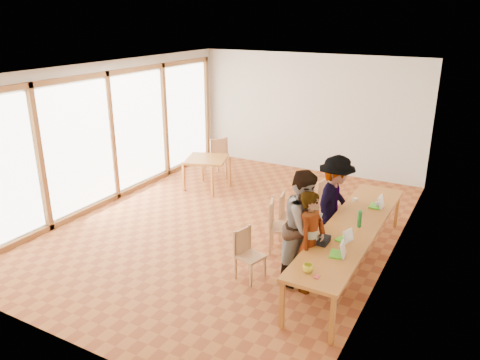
{
  "coord_description": "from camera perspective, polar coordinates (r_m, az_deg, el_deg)",
  "views": [
    {
      "loc": [
        4.18,
        -7.22,
        3.93
      ],
      "look_at": [
        0.37,
        -0.31,
        1.1
      ],
      "focal_mm": 35.0,
      "sensor_mm": 36.0,
      "label": 1
    }
  ],
  "objects": [
    {
      "name": "wall_right",
      "position": [
        7.71,
        18.56,
        0.3
      ],
      "size": [
        0.1,
        8.0,
        3.0
      ],
      "primitive_type": "cube",
      "color": "beige",
      "rests_on": "ground"
    },
    {
      "name": "ground",
      "position": [
        9.22,
        -1.08,
        -5.5
      ],
      "size": [
        8.0,
        8.0,
        0.0
      ],
      "primitive_type": "plane",
      "color": "#A05626",
      "rests_on": "ground"
    },
    {
      "name": "person_mid",
      "position": [
        7.13,
        7.9,
        -5.67
      ],
      "size": [
        0.82,
        0.97,
        1.78
      ],
      "primitive_type": "imported",
      "rotation": [
        0.0,
        0.0,
        1.4
      ],
      "color": "gray",
      "rests_on": "ground"
    },
    {
      "name": "condiment_cup",
      "position": [
        8.61,
        13.86,
        -2.34
      ],
      "size": [
        0.08,
        0.08,
        0.06
      ],
      "primitive_type": "cylinder",
      "color": "white",
      "rests_on": "communal_table"
    },
    {
      "name": "window_wall",
      "position": [
        10.44,
        -15.42,
        5.56
      ],
      "size": [
        0.1,
        8.0,
        3.0
      ],
      "primitive_type": "cube",
      "color": "white",
      "rests_on": "ground"
    },
    {
      "name": "chair_empty",
      "position": [
        9.36,
        10.37,
        -1.99
      ],
      "size": [
        0.44,
        0.44,
        0.45
      ],
      "rotation": [
        0.0,
        0.0,
        -0.11
      ],
      "color": "tan",
      "rests_on": "ground"
    },
    {
      "name": "chair_spare",
      "position": [
        11.71,
        -2.82,
        3.33
      ],
      "size": [
        0.65,
        0.65,
        0.55
      ],
      "rotation": [
        0.0,
        0.0,
        2.62
      ],
      "color": "tan",
      "rests_on": "ground"
    },
    {
      "name": "person_near",
      "position": [
        6.96,
        8.65,
        -7.42
      ],
      "size": [
        0.44,
        0.61,
        1.56
      ],
      "primitive_type": "imported",
      "rotation": [
        0.0,
        0.0,
        1.45
      ],
      "color": "gray",
      "rests_on": "ground"
    },
    {
      "name": "laptop_mid",
      "position": [
        7.12,
        12.76,
        -6.87
      ],
      "size": [
        0.25,
        0.27,
        0.19
      ],
      "rotation": [
        0.0,
        0.0,
        -0.32
      ],
      "color": "#4BBC20",
      "rests_on": "communal_table"
    },
    {
      "name": "black_pouch",
      "position": [
        6.99,
        10.08,
        -7.24
      ],
      "size": [
        0.16,
        0.26,
        0.09
      ],
      "primitive_type": "cube",
      "color": "black",
      "rests_on": "communal_table"
    },
    {
      "name": "green_bottle",
      "position": [
        7.57,
        14.38,
        -4.59
      ],
      "size": [
        0.07,
        0.07,
        0.28
      ],
      "primitive_type": "cylinder",
      "color": "#196227",
      "rests_on": "communal_table"
    },
    {
      "name": "clear_glass",
      "position": [
        8.45,
        16.35,
        -2.88
      ],
      "size": [
        0.07,
        0.07,
        0.09
      ],
      "primitive_type": "cylinder",
      "color": "silver",
      "rests_on": "communal_table"
    },
    {
      "name": "side_table",
      "position": [
        10.9,
        -4.1,
        2.27
      ],
      "size": [
        0.9,
        0.9,
        0.75
      ],
      "rotation": [
        0.0,
        0.0,
        0.34
      ],
      "color": "#B36527",
      "rests_on": "ground"
    },
    {
      "name": "communal_table",
      "position": [
        7.66,
        13.53,
        -5.79
      ],
      "size": [
        0.8,
        4.0,
        0.75
      ],
      "color": "#B36527",
      "rests_on": "ground"
    },
    {
      "name": "person_far",
      "position": [
        8.19,
        11.49,
        -2.8
      ],
      "size": [
        0.65,
        1.11,
        1.69
      ],
      "primitive_type": "imported",
      "rotation": [
        0.0,
        0.0,
        1.55
      ],
      "color": "gray",
      "rests_on": "ground"
    },
    {
      "name": "laptop_far",
      "position": [
        8.44,
        16.5,
        -2.83
      ],
      "size": [
        0.22,
        0.26,
        0.21
      ],
      "rotation": [
        0.0,
        0.0,
        -0.01
      ],
      "color": "#4BBC20",
      "rests_on": "communal_table"
    },
    {
      "name": "laptop_near",
      "position": [
        6.7,
        12.05,
        -8.55
      ],
      "size": [
        0.24,
        0.27,
        0.2
      ],
      "rotation": [
        0.0,
        0.0,
        0.15
      ],
      "color": "#4BBC20",
      "rests_on": "communal_table"
    },
    {
      "name": "chair_near",
      "position": [
        7.3,
        0.74,
        -8.33
      ],
      "size": [
        0.46,
        0.46,
        0.43
      ],
      "rotation": [
        0.0,
        0.0,
        -0.25
      ],
      "color": "tan",
      "rests_on": "ground"
    },
    {
      "name": "yellow_mug",
      "position": [
        6.23,
        8.28,
        -10.59
      ],
      "size": [
        0.14,
        0.14,
        0.11
      ],
      "primitive_type": "imported",
      "rotation": [
        0.0,
        0.0,
        0.0
      ],
      "color": "gold",
      "rests_on": "communal_table"
    },
    {
      "name": "chair_far",
      "position": [
        8.57,
        5.7,
        -3.79
      ],
      "size": [
        0.48,
        0.48,
        0.46
      ],
      "rotation": [
        0.0,
        0.0,
        0.24
      ],
      "color": "tan",
      "rests_on": "ground"
    },
    {
      "name": "wall_back",
      "position": [
        12.22,
        8.36,
        8.04
      ],
      "size": [
        6.0,
        0.1,
        3.0
      ],
      "primitive_type": "cube",
      "color": "beige",
      "rests_on": "ground"
    },
    {
      "name": "wall_front",
      "position": [
        5.81,
        -21.37,
        -6.45
      ],
      "size": [
        6.0,
        0.1,
        3.0
      ],
      "primitive_type": "cube",
      "color": "beige",
      "rests_on": "ground"
    },
    {
      "name": "chair_mid",
      "position": [
        8.06,
        4.54,
        -4.91
      ],
      "size": [
        0.56,
        0.56,
        0.5
      ],
      "rotation": [
        0.0,
        0.0,
        0.35
      ],
      "color": "tan",
      "rests_on": "ground"
    },
    {
      "name": "pink_phone",
      "position": [
        6.16,
        9.4,
        -11.58
      ],
      "size": [
        0.05,
        0.1,
        0.01
      ],
      "primitive_type": "cube",
      "color": "#D03746",
      "rests_on": "communal_table"
    },
    {
      "name": "ceiling",
      "position": [
        8.4,
        -1.21,
        13.5
      ],
      "size": [
        6.0,
        8.0,
        0.04
      ],
      "primitive_type": "cube",
      "color": "white",
      "rests_on": "wall_back"
    }
  ]
}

